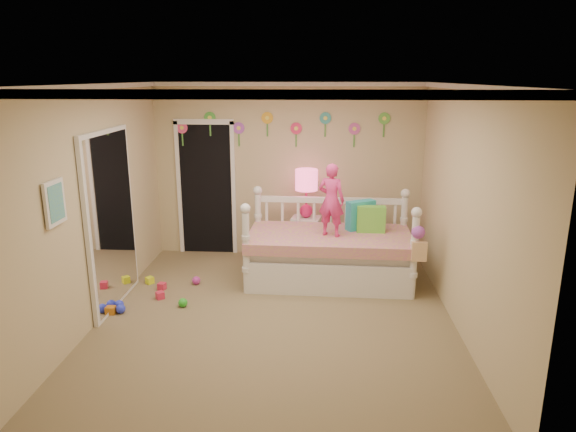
# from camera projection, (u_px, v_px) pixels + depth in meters

# --- Properties ---
(floor) EXTENTS (4.00, 4.50, 0.01)m
(floor) POSITION_uv_depth(u_px,v_px,m) (276.00, 318.00, 5.91)
(floor) COLOR #7F684C
(floor) RESTS_ON ground
(ceiling) EXTENTS (4.00, 4.50, 0.01)m
(ceiling) POSITION_uv_depth(u_px,v_px,m) (275.00, 84.00, 5.23)
(ceiling) COLOR white
(ceiling) RESTS_ON floor
(back_wall) EXTENTS (4.00, 0.01, 2.60)m
(back_wall) POSITION_uv_depth(u_px,v_px,m) (288.00, 171.00, 7.74)
(back_wall) COLOR tan
(back_wall) RESTS_ON floor
(left_wall) EXTENTS (0.01, 4.50, 2.60)m
(left_wall) POSITION_uv_depth(u_px,v_px,m) (95.00, 205.00, 5.68)
(left_wall) COLOR tan
(left_wall) RESTS_ON floor
(right_wall) EXTENTS (0.01, 4.50, 2.60)m
(right_wall) POSITION_uv_depth(u_px,v_px,m) (463.00, 211.00, 5.45)
(right_wall) COLOR tan
(right_wall) RESTS_ON floor
(crown_molding) EXTENTS (4.00, 4.50, 0.06)m
(crown_molding) POSITION_uv_depth(u_px,v_px,m) (275.00, 87.00, 5.24)
(crown_molding) COLOR white
(crown_molding) RESTS_ON ceiling
(daybed) EXTENTS (2.23, 1.25, 1.19)m
(daybed) POSITION_uv_depth(u_px,v_px,m) (329.00, 238.00, 6.86)
(daybed) COLOR white
(daybed) RESTS_ON floor
(pillow_turquoise) EXTENTS (0.41, 0.31, 0.40)m
(pillow_turquoise) POSITION_uv_depth(u_px,v_px,m) (361.00, 215.00, 6.98)
(pillow_turquoise) COLOR #27C4BC
(pillow_turquoise) RESTS_ON daybed
(pillow_lime) EXTENTS (0.37, 0.14, 0.35)m
(pillow_lime) POSITION_uv_depth(u_px,v_px,m) (371.00, 219.00, 6.86)
(pillow_lime) COLOR #6CD03F
(pillow_lime) RESTS_ON daybed
(child) EXTENTS (0.41, 0.33, 0.96)m
(child) POSITION_uv_depth(u_px,v_px,m) (331.00, 200.00, 6.62)
(child) COLOR #F03687
(child) RESTS_ON daybed
(nightstand) EXTENTS (0.45, 0.37, 0.68)m
(nightstand) POSITION_uv_depth(u_px,v_px,m) (306.00, 239.00, 7.64)
(nightstand) COLOR white
(nightstand) RESTS_ON floor
(table_lamp) EXTENTS (0.32, 0.32, 0.71)m
(table_lamp) POSITION_uv_depth(u_px,v_px,m) (306.00, 186.00, 7.42)
(table_lamp) COLOR #D61C61
(table_lamp) RESTS_ON nightstand
(closet_doorway) EXTENTS (0.90, 0.04, 2.07)m
(closet_doorway) POSITION_uv_depth(u_px,v_px,m) (206.00, 188.00, 7.86)
(closet_doorway) COLOR black
(closet_doorway) RESTS_ON back_wall
(flower_decals) EXTENTS (3.40, 0.02, 0.50)m
(flower_decals) POSITION_uv_depth(u_px,v_px,m) (282.00, 128.00, 7.56)
(flower_decals) COLOR #B2668C
(flower_decals) RESTS_ON back_wall
(mirror_closet) EXTENTS (0.07, 1.30, 2.10)m
(mirror_closet) POSITION_uv_depth(u_px,v_px,m) (111.00, 220.00, 6.04)
(mirror_closet) COLOR white
(mirror_closet) RESTS_ON left_wall
(wall_picture) EXTENTS (0.05, 0.34, 0.42)m
(wall_picture) POSITION_uv_depth(u_px,v_px,m) (55.00, 203.00, 4.75)
(wall_picture) COLOR white
(wall_picture) RESTS_ON left_wall
(hanging_bag) EXTENTS (0.20, 0.16, 0.36)m
(hanging_bag) POSITION_uv_depth(u_px,v_px,m) (418.00, 245.00, 6.18)
(hanging_bag) COLOR beige
(hanging_bag) RESTS_ON daybed
(toy_scatter) EXTENTS (1.09, 1.46, 0.11)m
(toy_scatter) POSITION_uv_depth(u_px,v_px,m) (157.00, 295.00, 6.40)
(toy_scatter) COLOR #996666
(toy_scatter) RESTS_ON floor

